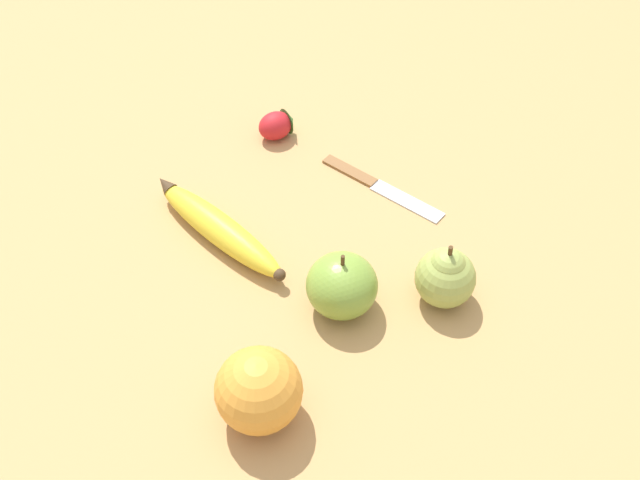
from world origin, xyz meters
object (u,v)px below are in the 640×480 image
Objects in this scene: banana at (218,228)px; apple at (342,285)px; pear at (446,276)px; paring_knife at (377,184)px; strawberry at (278,125)px; orange at (259,390)px.

apple is (0.18, -0.02, 0.02)m from banana.
banana is at bearing -168.90° from pear.
banana is 0.22m from paring_knife.
apple is (0.22, -0.22, 0.02)m from strawberry.
pear reaches higher than apple.
paring_knife is at bearing 98.41° from orange.
paring_knife is (-0.05, 0.36, -0.04)m from orange.
strawberry reaches higher than paring_knife.
pear is at bearing 36.36° from apple.
paring_knife is (-0.06, 0.20, -0.03)m from apple.
apple reaches higher than banana.
apple is at bearing -107.41° from strawberry.
orange is 0.47× the size of paring_knife.
orange reaches higher than banana.
paring_knife is at bearing -111.06° from banana.
strawberry is (-0.04, 0.20, 0.00)m from banana.
banana is 0.18m from apple.
pear reaches higher than paring_knife.
strawberry is at bearing -89.35° from paring_knife.
pear is at bearing 57.67° from paring_knife.
orange is at bearing 16.43° from paring_knife.
apple is (-0.09, -0.07, -0.00)m from pear.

